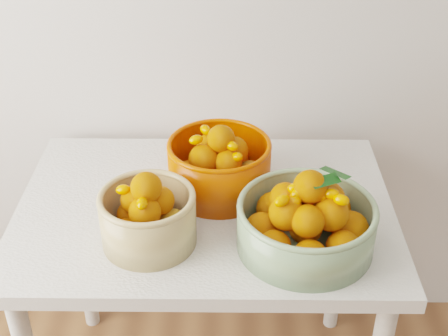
{
  "coord_description": "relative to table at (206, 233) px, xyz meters",
  "views": [
    {
      "loc": [
        -0.28,
        0.26,
        1.73
      ],
      "look_at": [
        -0.29,
        1.52,
        0.92
      ],
      "focal_mm": 50.0,
      "sensor_mm": 36.0,
      "label": 1
    }
  ],
  "objects": [
    {
      "name": "bowl_orange",
      "position": [
        0.04,
        0.07,
        0.18
      ],
      "size": [
        0.29,
        0.29,
        0.2
      ],
      "rotation": [
        0.0,
        0.0,
        -0.06
      ],
      "color": "#D43800",
      "rests_on": "table"
    },
    {
      "name": "table",
      "position": [
        0.0,
        0.0,
        0.0
      ],
      "size": [
        1.0,
        0.7,
        0.75
      ],
      "color": "silver",
      "rests_on": "ground"
    },
    {
      "name": "bowl_cream",
      "position": [
        -0.13,
        -0.15,
        0.17
      ],
      "size": [
        0.25,
        0.25,
        0.2
      ],
      "rotation": [
        0.0,
        0.0,
        -0.08
      ],
      "color": "tan",
      "rests_on": "table"
    },
    {
      "name": "bowl_green",
      "position": [
        0.25,
        -0.16,
        0.17
      ],
      "size": [
        0.44,
        0.44,
        0.21
      ],
      "rotation": [
        0.0,
        0.0,
        0.41
      ],
      "color": "gray",
      "rests_on": "table"
    }
  ]
}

